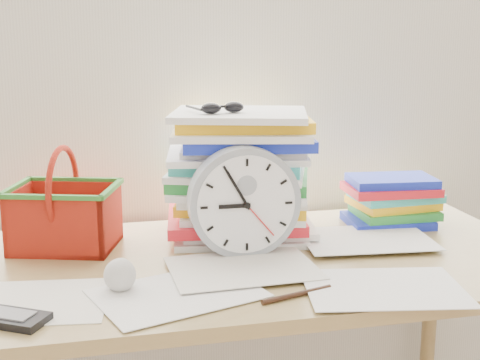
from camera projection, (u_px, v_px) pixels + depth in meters
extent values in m
cube|color=silver|center=(215.00, 16.00, 1.79)|extent=(2.40, 0.01, 2.50)
cube|color=olive|center=(248.00, 264.00, 1.55)|extent=(1.40, 0.70, 0.03)
cylinder|color=olive|center=(429.00, 330.00, 2.06)|extent=(0.04, 0.04, 0.72)
cylinder|color=#8F969F|center=(244.00, 202.00, 1.53)|extent=(0.26, 0.05, 0.26)
sphere|color=silver|center=(120.00, 275.00, 1.34)|extent=(0.07, 0.07, 0.07)
cylinder|color=black|center=(297.00, 295.00, 1.32)|extent=(0.16, 0.06, 0.01)
cube|color=black|center=(7.00, 318.00, 1.21)|extent=(0.16, 0.14, 0.01)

